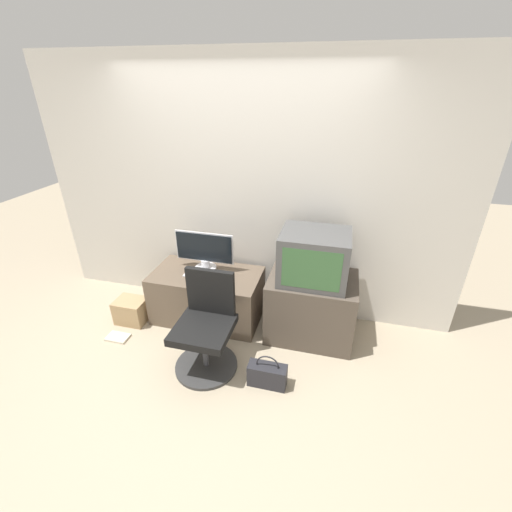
# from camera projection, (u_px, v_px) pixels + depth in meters

# --- Properties ---
(ground_plane) EXTENTS (12.00, 12.00, 0.00)m
(ground_plane) POSITION_uv_depth(u_px,v_px,m) (202.00, 388.00, 2.91)
(ground_plane) COLOR tan
(wall_back) EXTENTS (4.40, 0.05, 2.60)m
(wall_back) POSITION_uv_depth(u_px,v_px,m) (243.00, 195.00, 3.45)
(wall_back) COLOR beige
(wall_back) RESTS_ON ground_plane
(desk) EXTENTS (1.13, 0.61, 0.54)m
(desk) POSITION_uv_depth(u_px,v_px,m) (208.00, 296.00, 3.67)
(desk) COLOR brown
(desk) RESTS_ON ground_plane
(side_stand) EXTENTS (0.84, 0.61, 0.65)m
(side_stand) POSITION_uv_depth(u_px,v_px,m) (311.00, 307.00, 3.40)
(side_stand) COLOR #4C4238
(side_stand) RESTS_ON ground_plane
(main_monitor) EXTENTS (0.63, 0.23, 0.41)m
(main_monitor) POSITION_uv_depth(u_px,v_px,m) (204.00, 251.00, 3.54)
(main_monitor) COLOR silver
(main_monitor) RESTS_ON desk
(keyboard) EXTENTS (0.30, 0.12, 0.01)m
(keyboard) POSITION_uv_depth(u_px,v_px,m) (198.00, 275.00, 3.50)
(keyboard) COLOR silver
(keyboard) RESTS_ON desk
(mouse) EXTENTS (0.05, 0.04, 0.03)m
(mouse) POSITION_uv_depth(u_px,v_px,m) (217.00, 277.00, 3.45)
(mouse) COLOR black
(mouse) RESTS_ON desk
(crt_tv) EXTENTS (0.62, 0.50, 0.48)m
(crt_tv) POSITION_uv_depth(u_px,v_px,m) (314.00, 257.00, 3.12)
(crt_tv) COLOR #474747
(crt_tv) RESTS_ON side_stand
(office_chair) EXTENTS (0.56, 0.56, 0.90)m
(office_chair) POSITION_uv_depth(u_px,v_px,m) (206.00, 330.00, 3.00)
(office_chair) COLOR #333333
(office_chair) RESTS_ON ground_plane
(cardboard_box_lower) EXTENTS (0.32, 0.25, 0.26)m
(cardboard_box_lower) POSITION_uv_depth(u_px,v_px,m) (132.00, 311.00, 3.67)
(cardboard_box_lower) COLOR #A3845B
(cardboard_box_lower) RESTS_ON ground_plane
(handbag) EXTENTS (0.33, 0.13, 0.32)m
(handbag) POSITION_uv_depth(u_px,v_px,m) (267.00, 375.00, 2.90)
(handbag) COLOR #232328
(handbag) RESTS_ON ground_plane
(book) EXTENTS (0.22, 0.14, 0.02)m
(book) POSITION_uv_depth(u_px,v_px,m) (118.00, 337.00, 3.46)
(book) COLOR beige
(book) RESTS_ON ground_plane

